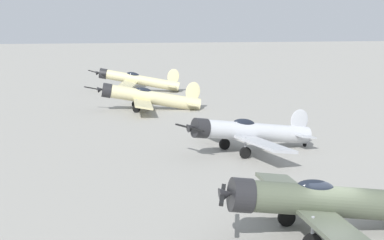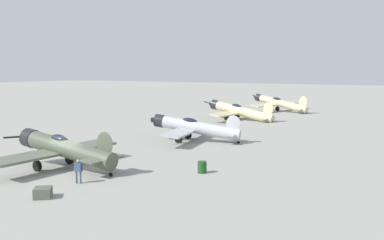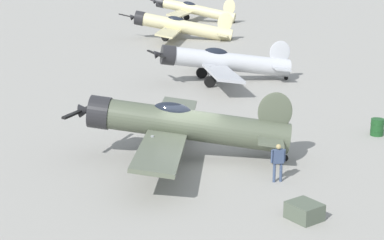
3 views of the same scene
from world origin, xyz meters
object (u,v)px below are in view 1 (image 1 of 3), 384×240
at_px(airplane_outer_stand, 137,80).
at_px(airplane_mid_apron, 249,132).
at_px(airplane_foreground, 323,202).
at_px(airplane_far_line, 148,97).

bearing_deg(airplane_outer_stand, airplane_mid_apron, 108.57).
bearing_deg(airplane_outer_stand, airplane_foreground, 104.91).
xyz_separation_m(airplane_foreground, airplane_mid_apron, (-16.53, 1.35, -0.11)).
bearing_deg(airplane_outer_stand, airplane_far_line, 100.62).
distance_m(airplane_far_line, airplane_outer_stand, 15.42).
xyz_separation_m(airplane_far_line, airplane_outer_stand, (-15.42, 0.23, 0.23)).
xyz_separation_m(airplane_foreground, airplane_far_line, (-37.37, -3.40, -0.27)).
bearing_deg(airplane_far_line, airplane_foreground, 98.64).
relative_size(airplane_mid_apron, airplane_far_line, 0.96).
distance_m(airplane_foreground, airplane_outer_stand, 52.89).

